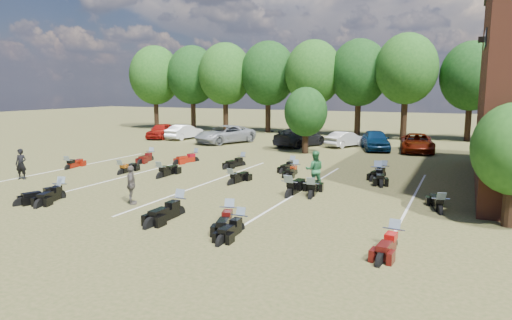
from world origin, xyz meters
The scene contains 35 objects.
ground centered at (0.00, 0.00, 0.00)m, with size 160.00×160.00×0.00m, color brown.
car_0 centered at (-18.03, 19.33, 0.74)m, with size 1.74×4.32×1.47m, color maroon.
car_1 centered at (-15.67, 19.80, 0.69)m, with size 1.47×4.20×1.38m, color silver.
car_2 centered at (-10.57, 18.56, 0.79)m, with size 2.62×5.69×1.58m, color gray.
car_3 centered at (-3.72, 19.07, 0.78)m, with size 2.19×5.38×1.56m, color black.
car_4 centered at (2.45, 19.57, 0.80)m, with size 1.89×4.69×1.60m, color navy.
car_5 centered at (-0.18, 20.49, 0.64)m, with size 1.36×3.89×1.28m, color #A3A39E.
car_6 centered at (5.56, 19.65, 0.70)m, with size 2.34×5.07×1.41m, color #621505.
car_7 centered at (11.88, 19.97, 0.80)m, with size 2.25×5.53×1.60m, color #37383C.
person_black centered at (-12.50, -0.44, 0.83)m, with size 0.60×0.40×1.65m, color black.
person_green centered at (2.40, 4.05, 0.92)m, with size 0.90×0.70×1.85m, color #286C3D.
person_grey centered at (-3.62, -2.14, 0.82)m, with size 0.96×0.40×1.64m, color #534D47.
motorcycle_0 centered at (-7.19, -2.79, 0.00)m, with size 0.70×2.20×1.23m, color black, non-canonical shape.
motorcycle_1 centered at (-7.27, -2.58, 0.00)m, with size 0.74×2.31×1.29m, color black, non-canonical shape.
motorcycle_3 centered at (-0.88, -2.70, 0.00)m, with size 0.78×2.45×1.37m, color black, non-canonical shape.
motorcycle_4 centered at (2.17, -3.50, 0.00)m, with size 0.65×2.03×1.13m, color black, non-canonical shape.
motorcycle_5 centered at (1.43, -2.89, 0.00)m, with size 0.71×2.22×1.24m, color black, non-canonical shape.
motorcycle_6 centered at (7.17, -2.98, 0.00)m, with size 0.69×2.16×1.21m, color #400B09, non-canonical shape.
motorcycle_7 centered at (-12.70, 2.86, 0.00)m, with size 0.65×2.05×1.14m, color maroon, non-canonical shape.
motorcycle_8 centered at (-8.70, 2.96, 0.00)m, with size 0.65×2.05×1.14m, color black, non-canonical shape.
motorcycle_9 centered at (-6.00, 3.00, 0.00)m, with size 0.73×2.29×1.28m, color black, non-canonical shape.
motorcycle_10 centered at (-1.68, 3.10, 0.00)m, with size 0.67×2.11×1.18m, color black, non-canonical shape.
motorcycle_11 centered at (2.86, 2.11, 0.00)m, with size 0.75×2.35×1.31m, color black, non-canonical shape.
motorcycle_12 centered at (1.91, 1.88, 0.00)m, with size 0.80×2.51×1.40m, color black, non-canonical shape.
motorcycle_13 centered at (8.24, 1.79, 0.00)m, with size 0.68×2.14×1.19m, color black, non-canonical shape.
motorcycle_14 centered at (-10.34, 7.77, 0.00)m, with size 0.69×2.18×1.21m, color #440B09, non-canonical shape.
motorcycle_15 centered at (-7.38, 8.66, 0.00)m, with size 0.70×2.19×1.22m, color maroon, non-canonical shape.
motorcycle_16 centered at (-3.78, 8.47, 0.00)m, with size 0.68×2.13×1.19m, color black, non-canonical shape.
motorcycle_17 centered at (0.25, 7.22, 0.00)m, with size 0.65×2.03×1.13m, color black, non-canonical shape.
motorcycle_18 centered at (-0.44, 8.53, 0.00)m, with size 0.65×2.04×1.14m, color black, non-canonical shape.
motorcycle_19 centered at (4.91, 8.60, 0.00)m, with size 0.70×2.19×1.22m, color black, non-canonical shape.
motorcycle_20 centered at (4.81, 7.53, 0.00)m, with size 0.80×2.50×1.39m, color black, non-canonical shape.
tree_line centered at (-1.00, 29.00, 6.31)m, with size 56.00×6.00×9.79m.
young_tree_midfield centered at (-2.00, 15.50, 3.09)m, with size 3.20×3.20×4.70m.
parking_lines centered at (-3.00, 3.00, 0.01)m, with size 20.10×14.00×0.01m.
Camera 1 is at (9.01, -16.86, 4.82)m, focal length 32.00 mm.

